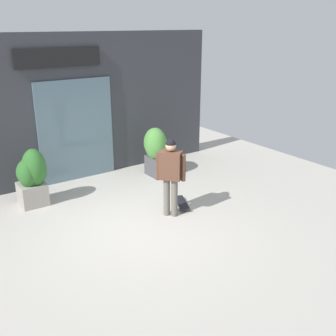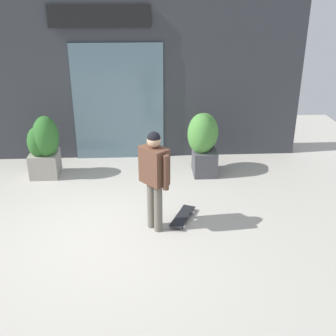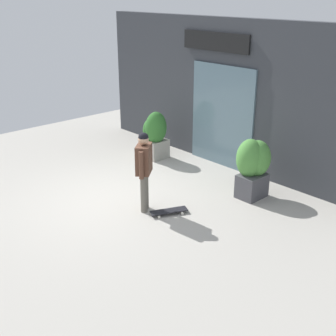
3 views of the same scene
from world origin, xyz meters
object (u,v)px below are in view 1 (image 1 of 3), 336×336
planter_box_left (156,148)px  planter_box_right (32,176)px  skateboarder (171,170)px  skateboard (182,203)px

planter_box_left → planter_box_right: 3.13m
skateboarder → planter_box_right: (-2.11, 2.09, -0.32)m
skateboarder → planter_box_left: size_ratio=1.27×
skateboarder → planter_box_right: bearing=95.7°
skateboard → planter_box_right: planter_box_right is taller
skateboarder → planter_box_left: skateboarder is taller
planter_box_left → planter_box_right: planter_box_left is taller
planter_box_left → planter_box_right: size_ratio=1.02×
skateboarder → planter_box_right: skateboarder is taller
skateboard → planter_box_right: size_ratio=0.61×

